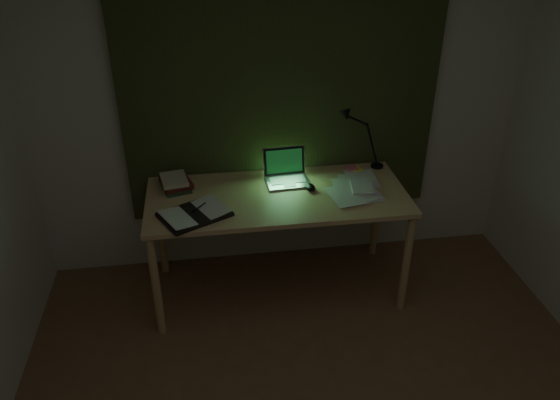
# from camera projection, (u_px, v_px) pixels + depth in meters

# --- Properties ---
(wall_back) EXTENTS (3.50, 0.00, 2.50)m
(wall_back) POSITION_uv_depth(u_px,v_px,m) (281.00, 105.00, 3.82)
(wall_back) COLOR beige
(wall_back) RESTS_ON ground
(curtain) EXTENTS (2.20, 0.06, 2.00)m
(curtain) POSITION_uv_depth(u_px,v_px,m) (282.00, 79.00, 3.69)
(curtain) COLOR #2D3319
(curtain) RESTS_ON wall_back
(desk) EXTENTS (1.74, 0.76, 0.79)m
(desk) POSITION_uv_depth(u_px,v_px,m) (278.00, 244.00, 3.84)
(desk) COLOR tan
(desk) RESTS_ON floor
(laptop) EXTENTS (0.32, 0.35, 0.21)m
(laptop) POSITION_uv_depth(u_px,v_px,m) (288.00, 169.00, 3.73)
(laptop) COLOR silver
(laptop) RESTS_ON desk
(open_textbook) EXTENTS (0.49, 0.44, 0.03)m
(open_textbook) POSITION_uv_depth(u_px,v_px,m) (195.00, 214.00, 3.40)
(open_textbook) COLOR silver
(open_textbook) RESTS_ON desk
(book_stack) EXTENTS (0.23, 0.26, 0.09)m
(book_stack) POSITION_uv_depth(u_px,v_px,m) (175.00, 182.00, 3.70)
(book_stack) COLOR silver
(book_stack) RESTS_ON desk
(loose_papers) EXTENTS (0.40, 0.41, 0.02)m
(loose_papers) POSITION_uv_depth(u_px,v_px,m) (354.00, 187.00, 3.72)
(loose_papers) COLOR silver
(loose_papers) RESTS_ON desk
(mouse) EXTENTS (0.07, 0.10, 0.04)m
(mouse) POSITION_uv_depth(u_px,v_px,m) (310.00, 187.00, 3.69)
(mouse) COLOR black
(mouse) RESTS_ON desk
(sticky_yellow) EXTENTS (0.09, 0.09, 0.02)m
(sticky_yellow) POSITION_uv_depth(u_px,v_px,m) (356.00, 169.00, 3.95)
(sticky_yellow) COLOR yellow
(sticky_yellow) RESTS_ON desk
(sticky_pink) EXTENTS (0.08, 0.08, 0.02)m
(sticky_pink) POSITION_uv_depth(u_px,v_px,m) (352.00, 169.00, 3.96)
(sticky_pink) COLOR #F35E93
(sticky_pink) RESTS_ON desk
(desk_lamp) EXTENTS (0.36, 0.30, 0.49)m
(desk_lamp) POSITION_uv_depth(u_px,v_px,m) (380.00, 136.00, 3.88)
(desk_lamp) COLOR black
(desk_lamp) RESTS_ON desk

